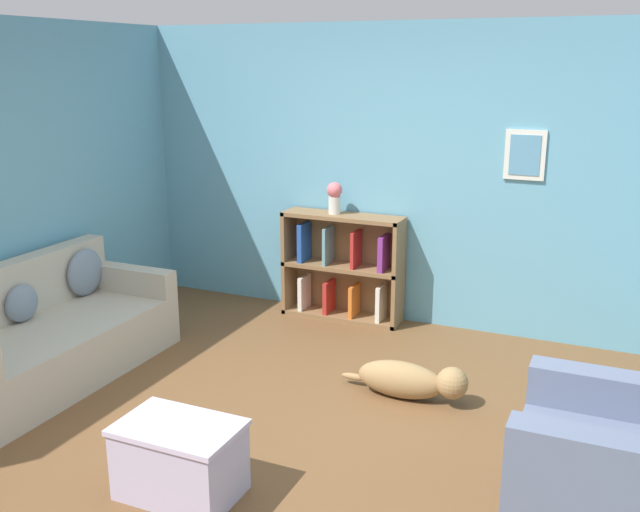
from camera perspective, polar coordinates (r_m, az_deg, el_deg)
name	(u,v)px	position (r m, az deg, el deg)	size (l,w,h in m)	color
ground_plane	(295,429)	(4.70, -2.04, -13.66)	(14.00, 14.00, 0.00)	brown
wall_back	(406,177)	(6.28, 6.93, 6.31)	(5.60, 0.13, 2.60)	#609EB7
couch	(45,338)	(5.68, -21.17, -6.12)	(0.89, 1.95, 0.84)	#B7AD99
bookshelf	(343,267)	(6.46, 1.88, -0.91)	(1.10, 0.29, 0.96)	olive
recliner_chair	(622,462)	(3.93, 23.00, -14.93)	(0.88, 0.90, 1.08)	slate
coffee_table	(180,457)	(4.05, -11.15, -15.52)	(0.65, 0.43, 0.42)	#BCB2D1
dog	(411,380)	(5.05, 7.28, -9.83)	(0.93, 0.23, 0.28)	#9E7A4C
vase	(335,196)	(6.31, 1.17, 4.82)	(0.14, 0.14, 0.28)	silver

